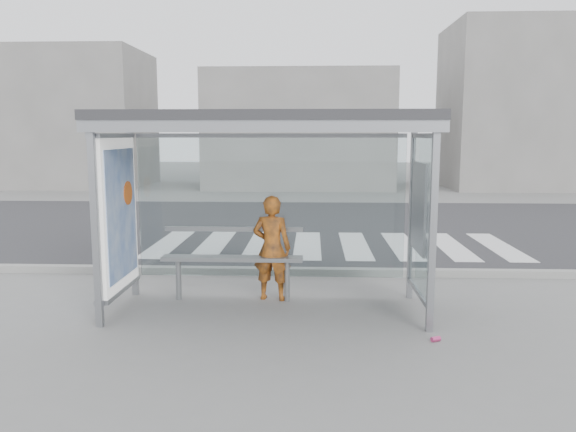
# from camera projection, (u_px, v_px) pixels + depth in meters

# --- Properties ---
(ground) EXTENTS (80.00, 80.00, 0.00)m
(ground) POSITION_uv_depth(u_px,v_px,m) (267.00, 311.00, 7.49)
(ground) COLOR slate
(ground) RESTS_ON ground
(road) EXTENTS (30.00, 10.00, 0.01)m
(road) POSITION_uv_depth(u_px,v_px,m) (289.00, 226.00, 14.41)
(road) COLOR #2D2D2F
(road) RESTS_ON ground
(curb) EXTENTS (30.00, 0.18, 0.12)m
(curb) POSITION_uv_depth(u_px,v_px,m) (276.00, 271.00, 9.41)
(curb) COLOR gray
(curb) RESTS_ON ground
(crosswalk) EXTENTS (7.55, 3.00, 0.00)m
(crosswalk) POSITION_uv_depth(u_px,v_px,m) (331.00, 245.00, 11.90)
(crosswalk) COLOR silver
(crosswalk) RESTS_ON ground
(bus_shelter) EXTENTS (4.25, 1.65, 2.62)m
(bus_shelter) POSITION_uv_depth(u_px,v_px,m) (238.00, 162.00, 7.28)
(bus_shelter) COLOR gray
(bus_shelter) RESTS_ON ground
(building_left) EXTENTS (6.00, 5.00, 6.00)m
(building_left) POSITION_uv_depth(u_px,v_px,m) (78.00, 119.00, 25.28)
(building_left) COLOR slate
(building_left) RESTS_ON ground
(building_center) EXTENTS (8.00, 5.00, 5.00)m
(building_center) POSITION_uv_depth(u_px,v_px,m) (299.00, 130.00, 24.92)
(building_center) COLOR slate
(building_center) RESTS_ON ground
(building_right) EXTENTS (5.00, 5.00, 7.00)m
(building_right) POSITION_uv_depth(u_px,v_px,m) (506.00, 107.00, 24.39)
(building_right) COLOR slate
(building_right) RESTS_ON ground
(person) EXTENTS (0.60, 0.44, 1.50)m
(person) POSITION_uv_depth(u_px,v_px,m) (272.00, 248.00, 7.91)
(person) COLOR #EB5516
(person) RESTS_ON ground
(bench) EXTENTS (1.99, 0.33, 1.03)m
(bench) POSITION_uv_depth(u_px,v_px,m) (233.00, 258.00, 7.92)
(bench) COLOR slate
(bench) RESTS_ON ground
(soda_can) EXTENTS (0.12, 0.10, 0.06)m
(soda_can) POSITION_uv_depth(u_px,v_px,m) (436.00, 339.00, 6.38)
(soda_can) COLOR #DC4082
(soda_can) RESTS_ON ground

